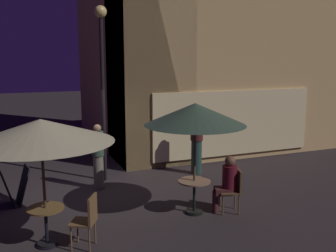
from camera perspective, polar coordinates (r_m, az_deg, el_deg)
name	(u,v)px	position (r m, az deg, el deg)	size (l,w,h in m)	color
ground_plane	(90,192)	(10.17, -11.33, -9.41)	(60.00, 60.00, 0.00)	#2D2627
cafe_building	(177,24)	(14.40, 1.34, 14.70)	(8.13, 7.69, 9.05)	tan
street_lamp_near_corner	(102,63)	(10.49, -9.63, 9.02)	(0.32, 0.32, 4.66)	black
menu_sandwich_board	(15,186)	(9.68, -21.51, -8.14)	(0.71, 0.64, 0.87)	black
cafe_table_0	(194,190)	(8.54, 3.85, -9.30)	(0.70, 0.70, 0.74)	black
cafe_table_1	(46,219)	(7.49, -17.43, -12.90)	(0.66, 0.66, 0.71)	black
patio_umbrella_0	(195,115)	(8.15, 3.99, 1.68)	(2.15, 2.15, 2.41)	black
patio_umbrella_1	(41,131)	(7.03, -18.11, -0.75)	(2.52, 2.52, 2.31)	black
cafe_chair_0	(234,187)	(8.68, 9.60, -8.75)	(0.55, 0.55, 0.96)	brown
cafe_chair_1	(88,217)	(7.18, -11.66, -12.90)	(0.56, 0.56, 0.97)	brown
patron_seated_0	(227,181)	(8.61, 8.63, -7.91)	(0.51, 0.41, 1.27)	#462020
patron_standing_1	(98,156)	(10.12, -10.19, -4.38)	(0.30, 0.30, 1.69)	#726F5A
patron_standing_2	(197,143)	(11.26, 4.21, -2.55)	(0.36, 0.36, 1.79)	#25403A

